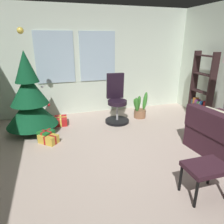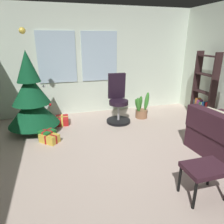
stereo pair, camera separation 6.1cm
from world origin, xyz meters
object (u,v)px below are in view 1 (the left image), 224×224
at_px(gift_box_green, 46,136).
at_px(bookshelf, 202,90).
at_px(office_chair, 117,103).
at_px(footstool, 206,169).
at_px(holiday_tree, 30,100).
at_px(potted_plant, 140,108).
at_px(gift_box_red, 61,121).
at_px(gift_box_gold, 48,139).

distance_m(gift_box_green, bookshelf, 3.68).
relative_size(gift_box_green, bookshelf, 0.22).
bearing_deg(gift_box_green, office_chair, 18.68).
bearing_deg(bookshelf, gift_box_green, -177.38).
xyz_separation_m(footstool, holiday_tree, (-2.13, 2.62, 0.33)).
height_order(bookshelf, potted_plant, bookshelf).
bearing_deg(gift_box_red, bookshelf, -9.79).
distance_m(bookshelf, potted_plant, 1.54).
relative_size(gift_box_green, gift_box_gold, 0.86).
height_order(footstool, office_chair, office_chair).
distance_m(holiday_tree, gift_box_red, 0.88).
height_order(gift_box_gold, bookshelf, bookshelf).
height_order(holiday_tree, gift_box_red, holiday_tree).
bearing_deg(gift_box_red, gift_box_gold, -108.37).
height_order(holiday_tree, potted_plant, holiday_tree).
bearing_deg(gift_box_gold, holiday_tree, 115.29).
distance_m(footstool, gift_box_red, 3.26).
height_order(holiday_tree, office_chair, holiday_tree).
bearing_deg(potted_plant, gift_box_red, 176.51).
bearing_deg(office_chair, gift_box_red, 171.45).
xyz_separation_m(holiday_tree, gift_box_red, (0.58, 0.23, -0.62)).
distance_m(gift_box_green, gift_box_gold, 0.12).
distance_m(holiday_tree, gift_box_green, 0.83).
height_order(gift_box_green, office_chair, office_chair).
bearing_deg(bookshelf, potted_plant, 161.95).
relative_size(gift_box_red, gift_box_green, 1.03).
bearing_deg(gift_box_green, bookshelf, 2.62).
relative_size(gift_box_red, office_chair, 0.31).
relative_size(gift_box_green, office_chair, 0.31).
xyz_separation_m(gift_box_gold, bookshelf, (3.59, 0.28, 0.63)).
relative_size(footstool, potted_plant, 0.79).
xyz_separation_m(gift_box_red, bookshelf, (3.31, -0.57, 0.62)).
distance_m(footstool, gift_box_gold, 2.73).
relative_size(gift_box_red, bookshelf, 0.22).
distance_m(holiday_tree, office_chair, 1.88).
xyz_separation_m(gift_box_red, gift_box_green, (-0.32, -0.74, 0.01)).
height_order(footstool, potted_plant, potted_plant).
height_order(gift_box_red, gift_box_gold, gift_box_red).
bearing_deg(footstool, gift_box_red, 118.53).
height_order(holiday_tree, gift_box_green, holiday_tree).
height_order(gift_box_green, gift_box_gold, gift_box_green).
bearing_deg(potted_plant, bookshelf, -18.05).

